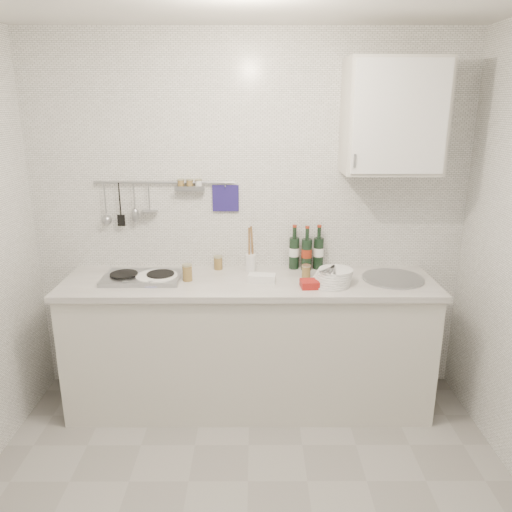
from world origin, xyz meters
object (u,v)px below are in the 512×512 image
at_px(wall_cabinet, 393,117).
at_px(wine_bottles, 307,247).
at_px(utensil_crock, 251,260).
at_px(plate_stack_sink, 333,277).
at_px(plate_stack_hob, 156,278).

distance_m(wall_cabinet, wine_bottles, 1.01).
bearing_deg(utensil_crock, wine_bottles, 5.26).
bearing_deg(wine_bottles, plate_stack_sink, -66.67).
xyz_separation_m(wine_bottles, utensil_crock, (-0.39, -0.04, -0.08)).
height_order(wall_cabinet, plate_stack_sink, wall_cabinet).
distance_m(plate_stack_hob, utensil_crock, 0.66).
bearing_deg(wall_cabinet, plate_stack_hob, -174.69).
relative_size(plate_stack_hob, wine_bottles, 0.93).
xyz_separation_m(wall_cabinet, plate_stack_hob, (-1.51, -0.14, -1.01)).
xyz_separation_m(plate_stack_hob, plate_stack_sink, (1.14, -0.07, 0.03)).
relative_size(plate_stack_hob, plate_stack_sink, 1.04).
distance_m(plate_stack_hob, wine_bottles, 1.04).
distance_m(plate_stack_sink, utensil_crock, 0.60).
distance_m(plate_stack_hob, plate_stack_sink, 1.15).
distance_m(wall_cabinet, plate_stack_hob, 1.82).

